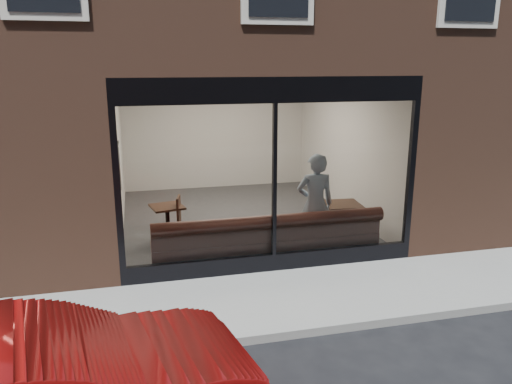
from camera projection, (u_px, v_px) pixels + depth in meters
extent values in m
plane|color=black|center=(316.00, 332.00, 6.51)|extent=(120.00, 120.00, 0.00)
cube|color=gray|center=(293.00, 298.00, 7.45)|extent=(40.00, 2.00, 0.01)
cube|color=gray|center=(317.00, 330.00, 6.45)|extent=(40.00, 0.10, 0.12)
cube|color=brown|center=(70.00, 135.00, 12.76)|extent=(2.50, 12.00, 3.20)
cube|color=brown|center=(343.00, 126.00, 14.49)|extent=(2.50, 12.00, 3.20)
cube|color=brown|center=(201.00, 119.00, 16.44)|extent=(5.00, 6.00, 3.20)
plane|color=#2D2D30|center=(238.00, 218.00, 11.21)|extent=(6.00, 6.00, 0.00)
plane|color=white|center=(237.00, 73.00, 10.40)|extent=(6.00, 6.00, 0.00)
plane|color=beige|center=(215.00, 131.00, 13.62)|extent=(5.00, 0.00, 5.00)
plane|color=beige|center=(119.00, 153.00, 10.23)|extent=(0.00, 6.00, 6.00)
plane|color=beige|center=(344.00, 144.00, 11.38)|extent=(0.00, 6.00, 6.00)
cube|color=black|center=(274.00, 262.00, 8.40)|extent=(5.00, 0.10, 0.30)
cube|color=black|center=(275.00, 90.00, 7.68)|extent=(5.00, 0.10, 0.40)
cube|color=black|center=(274.00, 181.00, 8.05)|extent=(0.06, 0.10, 2.50)
plane|color=white|center=(275.00, 182.00, 8.02)|extent=(4.80, 0.00, 4.80)
cube|color=#391915|center=(267.00, 249.00, 8.76)|extent=(4.00, 0.55, 0.45)
imported|color=#8CA2B5|center=(315.00, 204.00, 9.02)|extent=(0.72, 0.51, 1.86)
cube|color=black|center=(167.00, 207.00, 9.51)|extent=(0.69, 0.69, 0.04)
cube|color=black|center=(342.00, 205.00, 9.65)|extent=(0.73, 0.73, 0.04)
cube|color=black|center=(170.00, 232.00, 9.60)|extent=(0.45, 0.45, 0.04)
cube|color=black|center=(309.00, 217.00, 10.55)|extent=(0.46, 0.46, 0.04)
cube|color=white|center=(120.00, 166.00, 9.39)|extent=(0.02, 0.60, 0.80)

